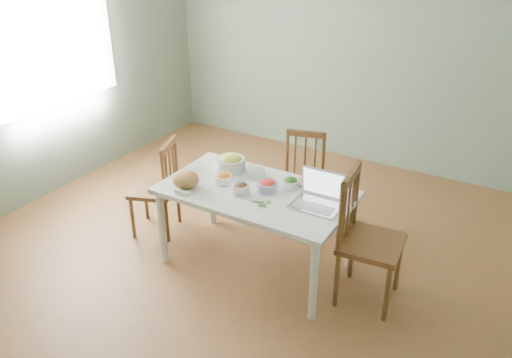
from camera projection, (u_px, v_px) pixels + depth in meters
The scene contains 19 objects.
floor at pixel (252, 264), 4.37m from camera, with size 5.00×5.00×0.00m, color brown.
wall_back at pixel (368, 47), 5.67m from camera, with size 5.00×0.00×2.70m, color gray.
wall_left at pixel (26, 67), 4.89m from camera, with size 0.00×5.00×2.70m, color gray.
window_left at pixel (50, 46), 5.05m from camera, with size 0.04×1.60×1.20m, color white.
dining_table at pixel (256, 228), 4.22m from camera, with size 1.50×0.84×0.70m, color white, non-canonical shape.
chair_far at pixel (301, 183), 4.73m from camera, with size 0.39×0.37×0.89m, color #532D1A, non-canonical shape.
chair_left at pixel (154, 187), 4.65m from camera, with size 0.40×0.38×0.90m, color #532D1A, non-canonical shape.
chair_right at pixel (372, 241), 3.76m from camera, with size 0.46×0.44×1.03m, color #532D1A, non-canonical shape.
bread_boule at pixel (186, 180), 4.07m from camera, with size 0.21×0.21×0.14m, color #A37440.
butter_stick at pixel (182, 193), 3.99m from camera, with size 0.12×0.03×0.03m, color silver.
bowl_squash at pixel (231, 162), 4.35m from camera, with size 0.25×0.25×0.14m, color #E6F161, non-canonical shape.
bowl_carrot at pixel (224, 178), 4.16m from camera, with size 0.15×0.15×0.08m, color orange, non-canonical shape.
bowl_onion at pixel (256, 172), 4.25m from camera, with size 0.16×0.16×0.09m, color beige, non-canonical shape.
bowl_mushroom at pixel (240, 188), 3.99m from camera, with size 0.14×0.14×0.09m, color #39281A, non-canonical shape.
bowl_redpep at pixel (267, 186), 4.03m from camera, with size 0.16×0.16×0.09m, color red, non-canonical shape.
bowl_broccoli at pixel (291, 183), 4.08m from camera, with size 0.13×0.13×0.08m, color #1A520E, non-canonical shape.
flatbread at pixel (308, 182), 4.16m from camera, with size 0.19×0.19×0.02m, color tan.
basil_bunch at pixel (261, 202), 3.87m from camera, with size 0.17×0.17×0.02m, color #254F1D, non-canonical shape.
laptop at pixel (316, 192), 3.77m from camera, with size 0.36×0.28×0.25m, color #BBBBC0, non-canonical shape.
Camera 1 is at (1.85, -3.05, 2.61)m, focal length 36.20 mm.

